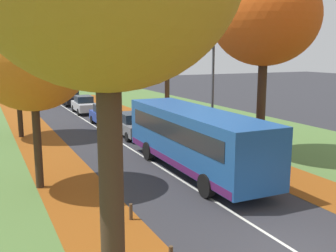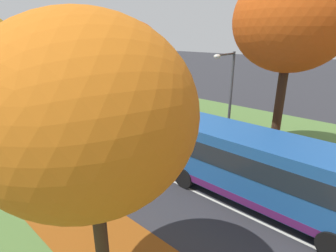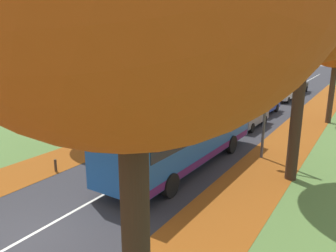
% 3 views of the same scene
% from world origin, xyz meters
% --- Properties ---
extents(ground_plane, '(160.00, 160.00, 0.00)m').
position_xyz_m(ground_plane, '(0.00, 0.00, 0.00)').
color(ground_plane, '#2D2D33').
extents(grass_verge_left, '(12.00, 90.00, 0.01)m').
position_xyz_m(grass_verge_left, '(-9.20, 20.00, 0.00)').
color(grass_verge_left, '#517538').
rests_on(grass_verge_left, ground).
extents(leaf_litter_left, '(2.80, 60.00, 0.00)m').
position_xyz_m(leaf_litter_left, '(-4.60, 14.00, 0.01)').
color(leaf_litter_left, '#8C4714').
rests_on(leaf_litter_left, grass_verge_left).
extents(leaf_litter_right, '(2.80, 60.00, 0.00)m').
position_xyz_m(leaf_litter_right, '(4.60, 14.00, 0.01)').
color(leaf_litter_right, '#8C4714').
rests_on(leaf_litter_right, grass_verge_right).
extents(road_centre_line, '(0.12, 80.00, 0.01)m').
position_xyz_m(road_centre_line, '(0.00, 20.00, 0.00)').
color(road_centre_line, silver).
rests_on(road_centre_line, ground).
extents(tree_left_near, '(4.48, 4.48, 7.33)m').
position_xyz_m(tree_left_near, '(-5.84, 8.86, 5.30)').
color(tree_left_near, '#382619').
rests_on(tree_left_near, ground).
extents(tree_left_mid, '(5.49, 5.49, 8.17)m').
position_xyz_m(tree_left_mid, '(-5.53, 19.91, 5.69)').
color(tree_left_mid, black).
rests_on(tree_left_mid, ground).
extents(bollard_third, '(0.12, 0.12, 0.58)m').
position_xyz_m(bollard_third, '(-3.51, 4.09, 0.29)').
color(bollard_third, '#4C3823').
rests_on(bollard_third, ground).
extents(bollard_fourth, '(0.12, 0.12, 0.65)m').
position_xyz_m(bollard_fourth, '(-3.56, 7.37, 0.33)').
color(bollard_fourth, '#4C3823').
rests_on(bollard_fourth, ground).
extents(streetlamp_right, '(1.89, 0.28, 6.00)m').
position_xyz_m(streetlamp_right, '(3.67, 10.97, 3.74)').
color(streetlamp_right, '#47474C').
rests_on(streetlamp_right, ground).
extents(bus, '(2.77, 10.43, 2.98)m').
position_xyz_m(bus, '(1.14, 7.99, 1.70)').
color(bus, '#1E5199').
rests_on(bus, ground).
extents(car_grey_lead, '(1.87, 4.24, 1.62)m').
position_xyz_m(car_grey_lead, '(1.28, 16.69, 0.81)').
color(car_grey_lead, slate).
rests_on(car_grey_lead, ground).
extents(car_blue_following, '(1.90, 4.26, 1.62)m').
position_xyz_m(car_blue_following, '(0.89, 21.56, 0.81)').
color(car_blue_following, '#233D9E').
rests_on(car_blue_following, ground).
extents(car_silver_third_in_line, '(1.89, 4.25, 1.62)m').
position_xyz_m(car_silver_third_in_line, '(0.92, 28.60, 0.81)').
color(car_silver_third_in_line, '#B7BABF').
rests_on(car_silver_third_in_line, ground).
extents(car_black_fourth_in_line, '(1.80, 4.21, 1.62)m').
position_xyz_m(car_black_fourth_in_line, '(0.99, 34.82, 0.81)').
color(car_black_fourth_in_line, black).
rests_on(car_black_fourth_in_line, ground).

